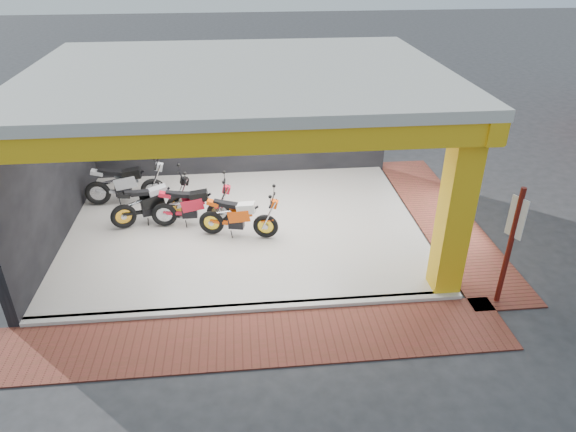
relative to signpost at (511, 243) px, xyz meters
name	(u,v)px	position (x,y,z in m)	size (l,w,h in m)	color
ground	(247,278)	(-4.64, 1.21, -1.30)	(80.00, 80.00, 0.00)	#2D2D30
showroom_floor	(245,226)	(-4.64, 3.21, -1.25)	(8.00, 6.00, 0.10)	silver
showroom_ceiling	(238,73)	(-4.64, 3.21, 2.30)	(8.40, 6.40, 0.20)	beige
back_wall	(239,115)	(-4.64, 6.31, 0.45)	(8.20, 0.20, 3.50)	black
left_wall	(47,166)	(-8.74, 3.21, 0.45)	(0.20, 6.20, 3.50)	black
corner_column	(456,210)	(-0.89, 0.46, 0.45)	(0.50, 0.50, 3.50)	gold
header_beam_front	(241,140)	(-4.64, 0.21, 2.00)	(8.40, 0.30, 0.40)	gold
header_beam_right	(429,83)	(-0.64, 3.21, 2.00)	(0.30, 6.40, 0.40)	gold
floor_kerb	(249,308)	(-4.64, 0.19, -1.25)	(8.00, 0.20, 0.10)	silver
paver_front	(250,339)	(-4.64, -0.59, -1.28)	(9.00, 1.40, 0.03)	brown
paver_right	(443,218)	(0.16, 3.21, -1.28)	(1.40, 7.00, 0.03)	brown
signpost	(511,243)	(0.00, 0.00, 0.00)	(0.15, 0.31, 2.37)	#5C140D
moto_hero	(265,215)	(-4.18, 2.56, -0.62)	(1.89, 0.70, 1.16)	#F2500A
moto_row_a	(177,194)	(-6.18, 3.74, -0.60)	(1.97, 0.73, 1.20)	black
moto_row_b	(218,201)	(-5.21, 3.30, -0.61)	(1.93, 0.72, 1.18)	red
moto_row_d	(152,179)	(-6.87, 4.58, -0.56)	(2.08, 0.77, 1.27)	#A9ACB1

